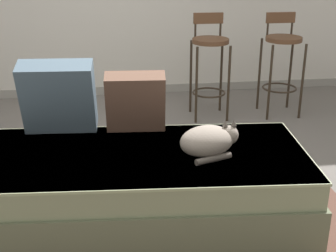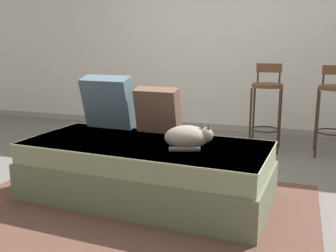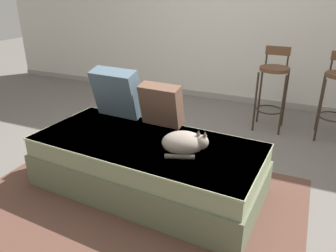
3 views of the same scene
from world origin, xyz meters
name	(u,v)px [view 1 (image 1 of 3)]	position (x,y,z in m)	size (l,w,h in m)	color
ground_plane	(141,188)	(0.00, 0.00, 0.00)	(16.00, 16.00, 0.00)	#66605B
wall_baseboard_trim	(126,90)	(0.00, 2.20, 0.04)	(8.00, 0.02, 0.09)	gray
area_rug	(150,249)	(0.00, -0.70, 0.00)	(2.60, 1.99, 0.01)	brown
couch	(145,187)	(0.00, -0.40, 0.23)	(1.96, 1.01, 0.45)	#636B50
throw_pillow_corner	(58,97)	(-0.50, -0.02, 0.69)	(0.47, 0.30, 0.47)	#4C6070
throw_pillow_middle	(135,102)	(-0.02, -0.05, 0.65)	(0.38, 0.23, 0.39)	brown
cat	(209,141)	(0.36, -0.47, 0.54)	(0.38, 0.33, 0.20)	gray
bar_stool_near_window	(210,57)	(0.76, 1.37, 0.59)	(0.34, 0.34, 0.98)	#2D2319
bar_stool_by_doorway	(282,55)	(1.46, 1.37, 0.59)	(0.34, 0.34, 0.97)	#2D2319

